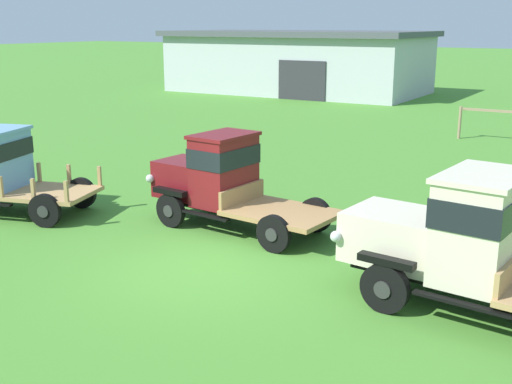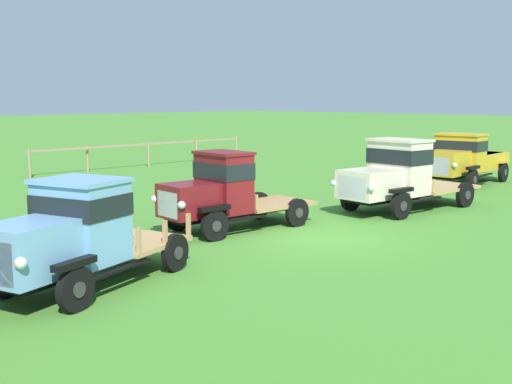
% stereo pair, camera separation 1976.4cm
% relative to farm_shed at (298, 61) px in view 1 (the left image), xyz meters
% --- Properties ---
extents(ground_plane, '(240.00, 240.00, 0.00)m').
position_rel_farm_shed_xyz_m(ground_plane, '(13.65, -30.28, -2.08)').
color(ground_plane, '#47842D').
extents(farm_shed, '(17.20, 9.30, 4.11)m').
position_rel_farm_shed_xyz_m(farm_shed, '(0.00, 0.00, 0.00)').
color(farm_shed, '#B2B7BC').
rests_on(farm_shed, ground).
extents(vintage_truck_midrow_center, '(4.78, 2.18, 2.18)m').
position_rel_farm_shed_xyz_m(vintage_truck_midrow_center, '(12.40, -27.85, -0.97)').
color(vintage_truck_midrow_center, black).
rests_on(vintage_truck_midrow_center, ground).
extents(vintage_truck_far_side, '(5.70, 2.60, 2.32)m').
position_rel_farm_shed_xyz_m(vintage_truck_far_side, '(18.42, -29.52, -0.91)').
color(vintage_truck_far_side, black).
rests_on(vintage_truck_far_side, ground).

